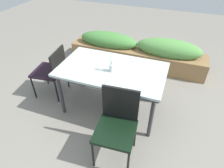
% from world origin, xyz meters
% --- Properties ---
extents(ground_plane, '(12.00, 12.00, 0.00)m').
position_xyz_m(ground_plane, '(0.00, 0.00, 0.00)').
color(ground_plane, gray).
extents(dining_table, '(1.58, 0.93, 0.79)m').
position_xyz_m(dining_table, '(-0.10, 0.00, 0.72)').
color(dining_table, '#B2C6C1').
rests_on(dining_table, ground).
extents(chair_near_right, '(0.51, 0.51, 0.98)m').
position_xyz_m(chair_near_right, '(0.25, -0.77, 0.56)').
color(chair_near_right, black).
rests_on(chair_near_right, ground).
extents(chair_end_left, '(0.54, 0.54, 0.89)m').
position_xyz_m(chair_end_left, '(-1.21, 0.01, 0.52)').
color(chair_end_left, black).
rests_on(chair_end_left, ground).
extents(flower_vase, '(0.08, 0.08, 0.26)m').
position_xyz_m(flower_vase, '(-0.08, -0.07, 0.88)').
color(flower_vase, silver).
rests_on(flower_vase, dining_table).
extents(planter_box, '(2.94, 0.53, 0.71)m').
position_xyz_m(planter_box, '(-0.05, 1.50, 0.33)').
color(planter_box, olive).
rests_on(planter_box, ground).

